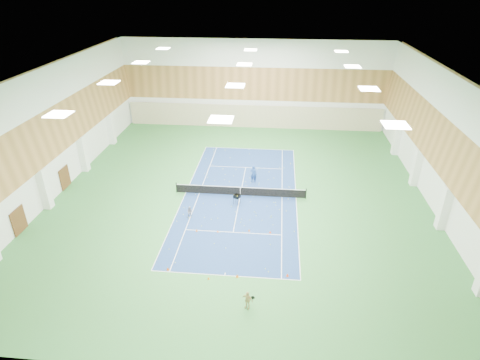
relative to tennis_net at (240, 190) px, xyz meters
name	(u,v)px	position (x,y,z in m)	size (l,w,h in m)	color
ground	(240,195)	(0.00, 0.00, -0.55)	(40.00, 40.00, 0.00)	#327636
room_shell	(240,139)	(0.00, 0.00, 5.45)	(36.00, 40.00, 12.00)	white
wood_cladding	(240,118)	(0.00, 0.00, 7.45)	(36.00, 40.00, 8.00)	#A9753E
ceiling_light_grid	(240,74)	(0.00, 0.00, 11.37)	(21.40, 25.40, 0.06)	white
court_surface	(240,195)	(0.00, 0.00, -0.55)	(10.97, 23.77, 0.01)	navy
tennis_balls_scatter	(240,195)	(0.00, 0.00, -0.50)	(10.57, 22.77, 0.07)	#D6F129
tennis_net	(240,190)	(0.00, 0.00, 0.00)	(12.80, 0.10, 1.10)	black
back_curtain	(254,117)	(0.00, 19.75, 1.05)	(35.40, 0.16, 3.20)	#C6B793
door_left_a	(19,221)	(-17.92, -8.00, 0.55)	(0.08, 1.80, 2.20)	#593319
door_left_b	(65,178)	(-17.92, 0.00, 0.55)	(0.08, 1.80, 2.20)	#593319
coach	(254,174)	(1.11, 2.96, 0.41)	(0.70, 0.46, 1.91)	navy
child_court	(190,212)	(-4.10, -4.43, 0.00)	(0.53, 0.41, 1.09)	gray
child_apron	(247,300)	(1.88, -14.84, 0.12)	(0.79, 0.33, 1.34)	tan
ball_cart	(237,199)	(-0.16, -1.65, -0.05)	(0.58, 0.58, 1.00)	black
cone_svc_a	(197,230)	(-3.11, -6.53, -0.43)	(0.22, 0.22, 0.24)	#DF620B
cone_svc_b	(218,231)	(-1.30, -6.48, -0.45)	(0.18, 0.18, 0.19)	#FF5E0D
cone_svc_c	(249,230)	(1.34, -6.09, -0.45)	(0.19, 0.19, 0.20)	orange
cone_svc_d	(270,232)	(3.14, -6.18, -0.44)	(0.20, 0.20, 0.22)	#ED450C
cone_base_a	(168,269)	(-4.28, -11.67, -0.43)	(0.23, 0.23, 0.25)	#D54F0B
cone_base_b	(209,278)	(-1.11, -12.36, -0.45)	(0.17, 0.17, 0.19)	orange
cone_base_c	(237,276)	(0.92, -11.95, -0.42)	(0.23, 0.23, 0.25)	orange
cone_base_d	(287,275)	(4.54, -11.51, -0.43)	(0.22, 0.22, 0.24)	#F9440D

